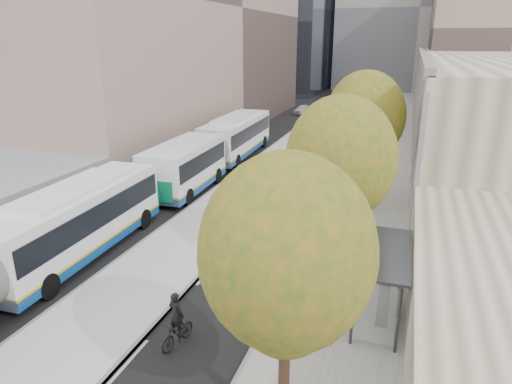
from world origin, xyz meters
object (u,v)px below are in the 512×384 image
at_px(bus_far, 218,146).
at_px(distant_car, 303,109).
at_px(bus_shelter, 387,263).
at_px(bus_near, 4,262).
at_px(cyclist, 177,326).

height_order(bus_far, distant_car, bus_far).
height_order(bus_shelter, bus_near, bus_near).
xyz_separation_m(bus_shelter, bus_near, (-13.53, -3.42, -0.49)).
distance_m(bus_shelter, distant_car, 47.40).
bearing_deg(bus_near, bus_shelter, 12.15).
relative_size(bus_shelter, bus_far, 0.23).
bearing_deg(bus_shelter, cyclist, -149.27).
relative_size(bus_near, distant_car, 5.28).
height_order(bus_near, cyclist, bus_near).
xyz_separation_m(bus_shelter, distant_car, (-13.33, 45.46, -1.58)).
bearing_deg(bus_far, distant_car, 88.35).
bearing_deg(bus_far, bus_near, -91.88).
distance_m(bus_far, cyclist, 21.56).
distance_m(bus_near, bus_far, 20.01).
distance_m(bus_shelter, bus_far, 21.33).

